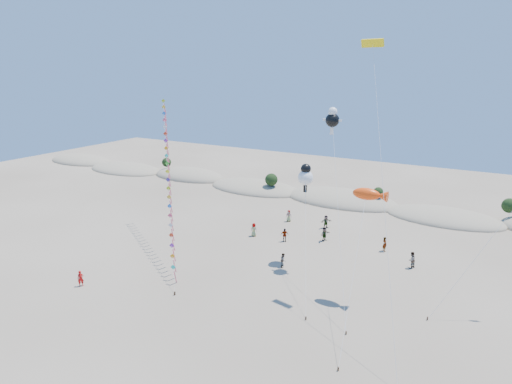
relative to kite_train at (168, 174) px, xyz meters
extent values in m
plane|color=#796854|center=(12.08, -16.94, -9.04)|extent=(160.00, 160.00, 0.00)
ellipsoid|color=gray|center=(-51.92, 28.66, -9.04)|extent=(17.00, 9.35, 3.20)
ellipsoid|color=#1C3111|center=(-51.92, 28.66, -8.16)|extent=(13.60, 6.12, 0.68)
ellipsoid|color=gray|center=(-35.92, 27.26, -9.04)|extent=(18.00, 9.90, 2.80)
ellipsoid|color=#1C3111|center=(-35.92, 27.26, -8.27)|extent=(14.40, 6.48, 0.72)
ellipsoid|color=gray|center=(-19.92, 29.06, -9.04)|extent=(16.00, 8.80, 3.60)
ellipsoid|color=#1C3111|center=(-19.92, 29.06, -8.05)|extent=(12.80, 5.76, 0.64)
ellipsoid|color=gray|center=(-3.92, 27.66, -9.04)|extent=(17.60, 9.68, 3.00)
ellipsoid|color=#1C3111|center=(-3.92, 27.66, -8.22)|extent=(14.08, 6.34, 0.70)
ellipsoid|color=gray|center=(12.08, 28.36, -9.04)|extent=(19.00, 10.45, 3.40)
ellipsoid|color=#1C3111|center=(12.08, 28.36, -8.11)|extent=(15.20, 6.84, 0.76)
ellipsoid|color=gray|center=(28.08, 26.96, -9.04)|extent=(16.40, 9.02, 2.80)
ellipsoid|color=#1C3111|center=(28.08, 26.96, -8.27)|extent=(13.12, 5.90, 0.66)
sphere|color=black|center=(-25.92, 29.26, -6.68)|extent=(1.90, 1.90, 1.90)
sphere|color=black|center=(0.08, 26.46, -6.56)|extent=(2.20, 2.20, 2.20)
sphere|color=black|center=(18.08, 28.46, -6.80)|extent=(1.60, 1.60, 1.60)
sphere|color=black|center=(36.08, 29.86, -6.60)|extent=(2.10, 2.10, 2.10)
cube|color=#3F2D1E|center=(8.25, -9.38, -8.87)|extent=(0.12, 0.12, 0.35)
cylinder|color=silver|center=(0.69, -0.81, -0.65)|extent=(15.15, 17.15, 16.80)
cube|color=#1BCCB7|center=(6.65, -7.56, -7.27)|extent=(1.07, 0.42, 1.12)
cube|color=#F0657D|center=(6.83, -7.51, -8.37)|extent=(0.19, 0.45, 1.55)
cube|color=#FE9C15|center=(5.97, -6.80, -6.52)|extent=(1.07, 0.42, 1.12)
cube|color=#F0657D|center=(6.15, -6.75, -7.62)|extent=(0.19, 0.45, 1.55)
cube|color=purple|center=(5.30, -6.03, -5.77)|extent=(1.07, 0.42, 1.12)
cube|color=#F0657D|center=(5.48, -5.98, -6.87)|extent=(0.19, 0.45, 1.55)
cube|color=red|center=(4.62, -5.27, -5.02)|extent=(1.07, 0.42, 1.12)
cube|color=#F0657D|center=(4.80, -5.22, -6.12)|extent=(0.19, 0.45, 1.55)
cube|color=silver|center=(3.95, -4.50, -4.27)|extent=(1.07, 0.42, 1.12)
cube|color=#F0657D|center=(4.13, -4.45, -5.37)|extent=(0.19, 0.45, 1.55)
cube|color=#E14768|center=(3.27, -3.74, -3.52)|extent=(1.07, 0.42, 1.12)
cube|color=#F0657D|center=(3.45, -3.69, -4.62)|extent=(0.19, 0.45, 1.55)
cube|color=blue|center=(2.59, -2.97, -2.77)|extent=(1.07, 0.42, 1.12)
cube|color=#F0657D|center=(2.77, -2.92, -3.87)|extent=(0.19, 0.45, 1.55)
cube|color=yellow|center=(1.92, -2.20, -2.02)|extent=(1.07, 0.42, 1.12)
cube|color=#F0657D|center=(2.10, -2.15, -3.12)|extent=(0.19, 0.45, 1.55)
cube|color=#A2C417|center=(1.24, -1.44, -1.26)|extent=(1.07, 0.42, 1.12)
cube|color=#F0657D|center=(1.42, -1.39, -2.36)|extent=(0.19, 0.45, 1.55)
cube|color=#35228A|center=(0.57, -0.67, -0.51)|extent=(1.07, 0.42, 1.12)
cube|color=#F0657D|center=(0.75, -0.62, -1.61)|extent=(0.19, 0.45, 1.55)
cube|color=yellow|center=(-0.11, 0.09, 0.24)|extent=(1.07, 0.42, 1.12)
cube|color=#F0657D|center=(0.07, 0.14, -0.86)|extent=(0.19, 0.45, 1.55)
cube|color=green|center=(-0.79, 0.86, 0.99)|extent=(1.07, 0.42, 1.12)
cube|color=#F0657D|center=(-0.61, 0.91, -0.11)|extent=(0.19, 0.45, 1.55)
cube|color=#1BCCB7|center=(-1.46, 1.62, 1.74)|extent=(1.07, 0.42, 1.12)
cube|color=#F0657D|center=(-1.28, 1.67, 0.64)|extent=(0.19, 0.45, 1.55)
cube|color=#FE9C15|center=(-2.14, 2.39, 2.49)|extent=(1.07, 0.42, 1.12)
cube|color=#F0657D|center=(-1.96, 2.44, 1.39)|extent=(0.19, 0.45, 1.55)
cube|color=purple|center=(-2.81, 3.15, 3.24)|extent=(1.07, 0.42, 1.12)
cube|color=#F0657D|center=(-2.63, 3.20, 2.14)|extent=(0.19, 0.45, 1.55)
cube|color=red|center=(-3.49, 3.92, 3.99)|extent=(1.07, 0.42, 1.12)
cube|color=#F0657D|center=(-3.31, 3.97, 2.89)|extent=(0.19, 0.45, 1.55)
cube|color=silver|center=(-4.17, 4.69, 4.74)|extent=(1.07, 0.42, 1.12)
cube|color=#F0657D|center=(-3.99, 4.74, 3.64)|extent=(0.19, 0.45, 1.55)
cube|color=#E14768|center=(-4.84, 5.45, 5.49)|extent=(1.07, 0.42, 1.12)
cube|color=#F0657D|center=(-4.66, 5.50, 4.39)|extent=(0.19, 0.45, 1.55)
cube|color=blue|center=(-5.52, 6.22, 6.24)|extent=(1.07, 0.42, 1.12)
cube|color=#F0657D|center=(-5.34, 6.27, 5.14)|extent=(0.19, 0.45, 1.55)
cube|color=yellow|center=(-6.19, 6.98, 6.99)|extent=(1.07, 0.42, 1.12)
cube|color=#F0657D|center=(-6.01, 7.03, 5.89)|extent=(0.19, 0.45, 1.55)
cube|color=#A2C417|center=(-6.87, 7.75, 7.74)|extent=(1.07, 0.42, 1.12)
cube|color=#F0657D|center=(-6.69, 7.80, 6.64)|extent=(0.19, 0.45, 1.55)
cube|color=#3F2D1E|center=(25.45, -12.03, -8.89)|extent=(0.10, 0.10, 0.30)
cylinder|color=silver|center=(24.53, -6.29, -4.01)|extent=(1.87, 11.50, 10.07)
ellipsoid|color=#FF460D|center=(23.61, -0.54, 1.01)|extent=(2.49, 1.09, 1.09)
cone|color=#FF460D|center=(25.00, -0.54, 1.01)|extent=(0.99, 0.99, 0.99)
cube|color=#3F2D1E|center=(20.87, -7.12, -8.89)|extent=(0.10, 0.10, 0.30)
cylinder|color=silver|center=(18.27, -1.40, -4.27)|extent=(5.24, 11.47, 9.56)
sphere|color=white|center=(15.66, 4.32, 0.49)|extent=(1.65, 1.65, 1.65)
sphere|color=black|center=(15.66, 4.32, 1.49)|extent=(1.10, 1.10, 1.10)
cube|color=black|center=(15.66, 4.32, -0.73)|extent=(0.35, 0.18, 0.80)
cube|color=#3F2D1E|center=(24.58, -7.49, -8.89)|extent=(0.10, 0.10, 0.30)
cylinder|color=silver|center=(21.40, -1.35, -1.13)|extent=(6.38, 12.30, 15.84)
sphere|color=black|center=(18.23, 4.78, 6.79)|extent=(1.43, 1.43, 1.43)
sphere|color=white|center=(18.23, 4.78, 7.64)|extent=(0.93, 0.93, 0.93)
cube|color=white|center=(18.23, 4.78, 5.67)|extent=(0.35, 0.18, 0.80)
cube|color=white|center=(17.53, 4.78, 6.79)|extent=(0.60, 0.15, 0.25)
cube|color=white|center=(18.93, 4.78, 6.79)|extent=(0.60, 0.15, 0.25)
cylinder|color=silver|center=(26.19, -5.44, 2.46)|extent=(6.94, 13.41, 23.02)
cube|color=yellow|center=(22.74, 1.25, 13.96)|extent=(2.06, 0.84, 0.73)
cube|color=black|center=(22.74, 1.27, 13.96)|extent=(2.00, 0.52, 0.19)
cube|color=#3F2D1E|center=(30.02, -2.01, -8.89)|extent=(0.10, 0.10, 0.30)
cylinder|color=silver|center=(32.96, 0.57, -3.59)|extent=(5.89, 5.18, 10.91)
imported|color=#B80F0E|center=(-1.04, -12.55, -8.23)|extent=(0.68, 0.70, 1.63)
imported|color=slate|center=(14.64, 1.27, -8.25)|extent=(0.78, 0.90, 1.59)
imported|color=slate|center=(7.35, 7.55, -8.16)|extent=(0.86, 0.56, 1.76)
imported|color=slate|center=(11.61, 7.85, -8.18)|extent=(1.06, 0.96, 1.73)
imported|color=slate|center=(15.90, 10.55, -8.16)|extent=(0.97, 1.73, 1.77)
imported|color=slate|center=(23.27, 10.99, -8.15)|extent=(0.77, 0.75, 1.78)
imported|color=slate|center=(26.89, 7.88, -8.12)|extent=(1.04, 1.12, 1.85)
imported|color=slate|center=(8.90, 14.87, -8.21)|extent=(0.91, 0.69, 1.66)
imported|color=slate|center=(14.42, 15.01, -8.15)|extent=(1.46, 1.60, 1.78)
camera|label=1|loc=(33.05, -37.52, 11.68)|focal=30.00mm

